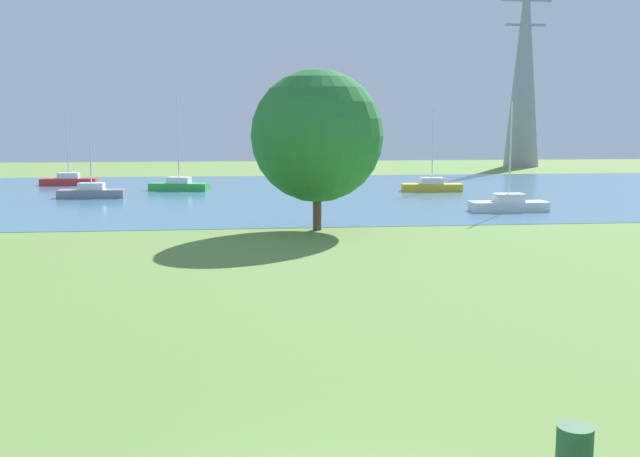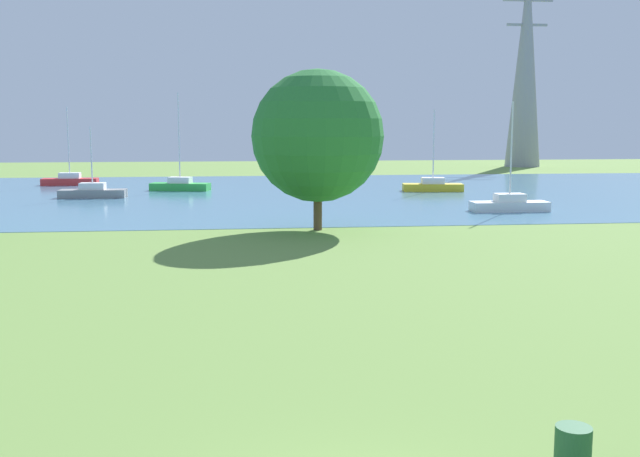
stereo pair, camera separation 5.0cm
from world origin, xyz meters
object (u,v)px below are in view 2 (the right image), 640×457
object	(u,v)px
sailboat_green	(180,185)
sailboat_gray	(93,192)
tree_west_near	(318,136)
electricity_pylon	(526,64)
litter_bin	(573,452)
sailboat_yellow	(433,186)
sailboat_red	(70,180)
sailboat_white	(510,204)

from	to	relation	value
sailboat_green	sailboat_gray	bearing A→B (deg)	-137.67
tree_west_near	electricity_pylon	xyz separation A→B (m)	(32.50, 55.00, 8.16)
tree_west_near	litter_bin	bearing A→B (deg)	-88.14
sailboat_yellow	sailboat_red	distance (m)	31.99
tree_west_near	sailboat_yellow	bearing A→B (deg)	61.02
sailboat_yellow	sailboat_red	bearing A→B (deg)	162.52
sailboat_red	sailboat_white	size ratio (longest dim) A/B	1.02
sailboat_green	electricity_pylon	xyz separation A→B (m)	(41.14, 30.85, 12.49)
sailboat_green	electricity_pylon	bearing A→B (deg)	36.87
litter_bin	sailboat_white	bearing A→B (deg)	70.95
litter_bin	sailboat_yellow	size ratio (longest dim) A/B	0.12
sailboat_yellow	sailboat_gray	bearing A→B (deg)	-174.61
sailboat_white	electricity_pylon	world-z (taller)	electricity_pylon
sailboat_red	sailboat_green	bearing A→B (deg)	-33.25
sailboat_white	electricity_pylon	distance (m)	53.51
litter_bin	electricity_pylon	bearing A→B (deg)	69.07
tree_west_near	electricity_pylon	size ratio (longest dim) A/B	0.32
sailboat_green	tree_west_near	distance (m)	26.01
sailboat_red	tree_west_near	xyz separation A→B (m)	(18.78, -30.78, 4.34)
tree_west_near	sailboat_red	bearing A→B (deg)	121.39
sailboat_gray	tree_west_near	size ratio (longest dim) A/B	0.64
electricity_pylon	sailboat_gray	bearing A→B (deg)	-142.39
litter_bin	sailboat_red	xyz separation A→B (m)	(-19.68, 58.40, 0.06)
sailboat_yellow	electricity_pylon	bearing A→B (deg)	58.45
sailboat_green	electricity_pylon	world-z (taller)	electricity_pylon
litter_bin	sailboat_yellow	distance (m)	49.98
sailboat_yellow	tree_west_near	size ratio (longest dim) A/B	0.81
sailboat_green	tree_west_near	bearing A→B (deg)	-70.29
sailboat_red	sailboat_gray	xyz separation A→B (m)	(4.15, -12.09, -0.02)
sailboat_white	sailboat_green	distance (m)	27.55
sailboat_white	sailboat_green	world-z (taller)	sailboat_green
electricity_pylon	sailboat_yellow	bearing A→B (deg)	-121.55
litter_bin	sailboat_white	size ratio (longest dim) A/B	0.12
sailboat_gray	litter_bin	bearing A→B (deg)	-71.46
sailboat_white	sailboat_green	xyz separation A→B (m)	(-21.44, 17.30, 0.01)
sailboat_white	tree_west_near	world-z (taller)	tree_west_near
sailboat_yellow	sailboat_red	xyz separation A→B (m)	(-30.51, 9.61, 0.00)
sailboat_yellow	tree_west_near	xyz separation A→B (m)	(-11.73, -21.18, 4.35)
litter_bin	sailboat_red	bearing A→B (deg)	108.62
litter_bin	sailboat_green	xyz separation A→B (m)	(-9.55, 51.76, 0.07)
tree_west_near	sailboat_white	bearing A→B (deg)	28.12
sailboat_white	electricity_pylon	bearing A→B (deg)	67.75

